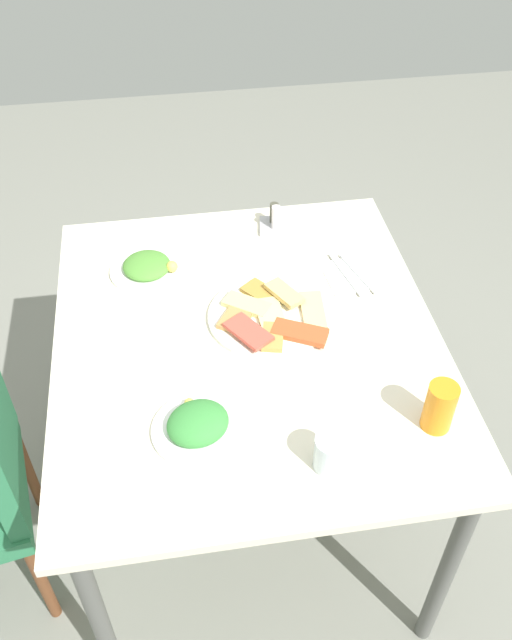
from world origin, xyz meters
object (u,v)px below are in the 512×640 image
(fork, at_px, (358,273))
(dining_table, at_px, (248,358))
(salad_plate_greens, at_px, (198,425))
(drinking_glass, at_px, (331,453))
(condiment_caddy, at_px, (275,221))
(salad_plate_rice, at_px, (148,267))
(spoon, at_px, (346,274))
(soda_can, at_px, (440,407))
(pide_platter, at_px, (270,316))
(paper_napkin, at_px, (352,275))

(fork, bearing_deg, dining_table, 102.77)
(salad_plate_greens, height_order, fork, salad_plate_greens)
(dining_table, bearing_deg, drinking_glass, -164.26)
(salad_plate_greens, distance_m, condiment_caddy, 0.77)
(salad_plate_rice, bearing_deg, spoon, -100.84)
(soda_can, bearing_deg, dining_table, 47.43)
(soda_can, relative_size, fork, 0.67)
(salad_plate_greens, bearing_deg, soda_can, -97.01)
(pide_platter, height_order, drinking_glass, drinking_glass)
(spoon, bearing_deg, soda_can, 174.89)
(salad_plate_rice, distance_m, fork, 0.58)
(drinking_glass, bearing_deg, condiment_caddy, -2.21)
(soda_can, xyz_separation_m, drinking_glass, (-0.07, 0.25, -0.02))
(salad_plate_greens, bearing_deg, spoon, -44.05)
(pide_platter, bearing_deg, drinking_glass, -173.76)
(dining_table, xyz_separation_m, drinking_glass, (-0.40, -0.11, 0.12))
(salad_plate_rice, bearing_deg, pide_platter, -128.86)
(paper_napkin, bearing_deg, salad_plate_rice, 79.50)
(soda_can, xyz_separation_m, paper_napkin, (0.53, 0.05, -0.06))
(dining_table, relative_size, paper_napkin, 7.54)
(dining_table, xyz_separation_m, salad_plate_rice, (0.29, 0.24, 0.10))
(dining_table, relative_size, pide_platter, 3.53)
(salad_plate_rice, relative_size, condiment_caddy, 2.01)
(fork, bearing_deg, salad_plate_greens, 117.04)
(salad_plate_greens, height_order, drinking_glass, drinking_glass)
(pide_platter, xyz_separation_m, salad_plate_greens, (-0.33, 0.21, 0.01))
(salad_plate_greens, xyz_separation_m, condiment_caddy, (0.71, -0.30, 0.00))
(pide_platter, relative_size, soda_can, 2.55)
(salad_plate_greens, relative_size, drinking_glass, 2.42)
(salad_plate_greens, height_order, condiment_caddy, condiment_caddy)
(pide_platter, height_order, fork, pide_platter)
(soda_can, relative_size, spoon, 0.64)
(salad_plate_greens, relative_size, paper_napkin, 1.41)
(pide_platter, relative_size, salad_plate_greens, 1.51)
(pide_platter, bearing_deg, dining_table, 128.51)
(dining_table, bearing_deg, soda_can, -132.57)
(paper_napkin, bearing_deg, soda_can, -174.66)
(salad_plate_greens, bearing_deg, pide_platter, -33.23)
(salad_plate_rice, xyz_separation_m, spoon, (-0.10, -0.54, -0.01))
(salad_plate_rice, relative_size, drinking_glass, 2.41)
(pide_platter, relative_size, drinking_glass, 3.65)
(pide_platter, distance_m, soda_can, 0.50)
(pide_platter, xyz_separation_m, spoon, (0.14, -0.24, -0.01))
(pide_platter, distance_m, salad_plate_greens, 0.39)
(dining_table, relative_size, salad_plate_rice, 5.35)
(pide_platter, height_order, spoon, pide_platter)
(salad_plate_greens, xyz_separation_m, fork, (0.46, -0.48, -0.01))
(pide_platter, height_order, salad_plate_rice, salad_plate_rice)
(salad_plate_greens, relative_size, spoon, 1.08)
(dining_table, distance_m, fork, 0.40)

